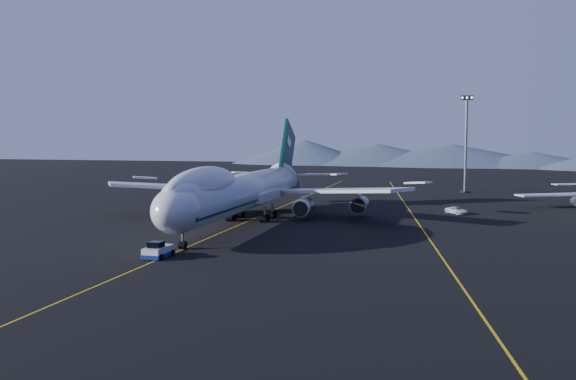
% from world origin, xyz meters
% --- Properties ---
extents(ground, '(500.00, 500.00, 0.00)m').
position_xyz_m(ground, '(0.00, 0.00, 0.00)').
color(ground, black).
rests_on(ground, ground).
extents(taxiway_line_main, '(0.25, 220.00, 0.01)m').
position_xyz_m(taxiway_line_main, '(0.00, 0.00, 0.01)').
color(taxiway_line_main, gold).
rests_on(taxiway_line_main, ground).
extents(taxiway_line_side, '(28.08, 198.09, 0.01)m').
position_xyz_m(taxiway_line_side, '(30.00, 10.00, 0.01)').
color(taxiway_line_side, gold).
rests_on(taxiway_line_side, ground).
extents(boeing_747, '(59.62, 72.43, 19.37)m').
position_xyz_m(boeing_747, '(0.00, 0.03, 5.81)').
color(boeing_747, silver).
rests_on(boeing_747, ground).
extents(pushback_tug, '(2.93, 4.98, 2.15)m').
position_xyz_m(pushback_tug, '(-0.69, -32.78, 0.68)').
color(pushback_tug, silver).
rests_on(pushback_tug, ground).
extents(service_van, '(4.96, 5.40, 1.40)m').
position_xyz_m(service_van, '(37.03, 23.37, 0.70)').
color(service_van, white).
rests_on(service_van, ground).
extents(floodlight_mast, '(3.25, 2.44, 26.33)m').
position_xyz_m(floodlight_mast, '(39.68, 73.64, 13.34)').
color(floodlight_mast, black).
rests_on(floodlight_mast, ground).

